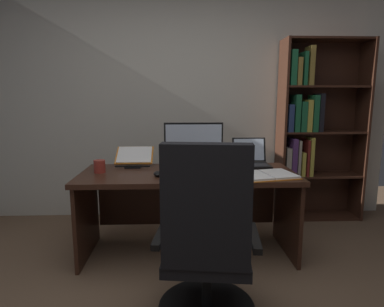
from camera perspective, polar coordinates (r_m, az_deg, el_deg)
wall_back at (r=3.65m, az=-2.43°, el=8.80°), size 4.69×0.12×2.52m
desk at (r=2.81m, az=-0.77°, el=-6.71°), size 1.77×0.72×0.72m
bookshelf at (r=3.72m, az=20.13°, el=3.72°), size 0.91×0.30×1.93m
office_chair at (r=1.94m, az=2.50°, el=-16.59°), size 0.65×0.60×1.10m
monitor at (r=2.88m, az=0.24°, el=1.66°), size 0.52×0.16×0.39m
laptop at (r=2.98m, az=10.31°, el=-1.14°), size 0.31×0.30×0.24m
keyboard at (r=2.56m, az=0.61°, el=-3.69°), size 0.42×0.15×0.02m
computer_mouse at (r=2.56m, az=-6.11°, el=-3.56°), size 0.06×0.10×0.04m
reading_stand_with_book at (r=2.99m, az=-10.15°, el=-0.55°), size 0.34×0.28×0.16m
open_binder at (r=2.60m, az=12.85°, el=-3.74°), size 0.51×0.40×0.02m
notepad at (r=2.78m, az=5.69°, el=-2.80°), size 0.16×0.21×0.01m
pen at (r=2.78m, az=6.10°, el=-2.62°), size 0.14×0.02×0.01m
coffee_mug at (r=2.77m, az=-16.01°, el=-2.19°), size 0.09×0.09×0.10m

